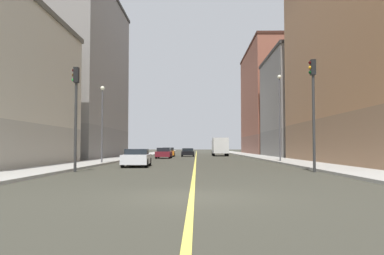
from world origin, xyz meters
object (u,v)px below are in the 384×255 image
building_left_mid (308,106)px  street_lamp_right_near (102,115)px  street_lamp_left_near (280,109)px  car_orange (168,152)px  traffic_light_right_near (76,104)px  car_white (137,158)px  building_right_midblock (70,75)px  building_left_far (275,101)px  car_black (188,152)px  traffic_light_left_near (313,100)px  car_maroon (164,153)px  building_left_near (382,47)px  box_truck (220,146)px

building_left_mid → street_lamp_right_near: (-24.12, -23.46, -3.28)m
street_lamp_left_near → car_orange: size_ratio=1.92×
traffic_light_right_near → street_lamp_right_near: street_lamp_right_near is taller
street_lamp_left_near → car_white: bearing=-147.6°
street_lamp_left_near → car_orange: 25.41m
traffic_light_right_near → building_left_mid: bearing=55.7°
building_left_mid → building_right_midblock: size_ratio=0.73×
building_left_far → car_black: (-17.44, -20.55, -10.13)m
building_left_mid → traffic_light_left_near: (-9.32, -33.94, -3.22)m
street_lamp_right_near → car_black: bearing=75.7°
traffic_light_right_near → car_maroon: (2.90, 26.90, -3.30)m
building_left_near → street_lamp_right_near: 24.85m
building_right_midblock → car_white: bearing=-60.6°
street_lamp_right_near → car_black: (6.67, 26.23, -3.51)m
car_orange → box_truck: (7.96, 4.16, 0.90)m
building_left_far → car_black: 28.79m
building_left_far → car_white: 55.89m
building_left_far → street_lamp_left_near: size_ratio=3.26×
car_white → car_maroon: bearing=89.3°
building_left_mid → building_left_far: building_left_far is taller
building_right_midblock → car_maroon: building_right_midblock is taller
building_right_midblock → car_maroon: size_ratio=5.43×
building_right_midblock → car_maroon: 15.82m
street_lamp_left_near → car_orange: street_lamp_left_near is taller
traffic_light_left_near → street_lamp_right_near: street_lamp_right_near is taller
street_lamp_left_near → building_left_far: bearing=79.1°
building_right_midblock → car_white: building_right_midblock is taller
traffic_light_right_near → building_left_near: bearing=25.5°
building_left_mid → box_truck: bearing=153.6°
building_left_mid → car_maroon: size_ratio=3.99×
car_white → box_truck: bearing=76.5°
car_black → car_maroon: (-2.79, -9.80, 0.04)m
traffic_light_left_near → car_orange: 37.74m
street_lamp_left_near → building_left_mid: bearing=67.4°
building_right_midblock → traffic_light_left_near: 36.42m
building_left_near → car_black: (-17.44, 25.68, -9.50)m
building_left_far → box_truck: 23.08m
street_lamp_right_near → car_white: size_ratio=1.41×
car_black → box_truck: (5.06, 3.38, 0.93)m
car_orange → car_black: 3.00m
street_lamp_left_near → box_truck: street_lamp_left_near is taller
building_right_midblock → building_left_near: bearing=-26.8°
building_left_far → traffic_light_left_near: (-9.32, -57.25, -6.55)m
building_left_near → car_white: 23.07m
traffic_light_left_near → traffic_light_right_near: (-13.82, -0.00, -0.24)m
building_left_far → traffic_light_right_near: building_left_far is taller
traffic_light_left_near → car_white: traffic_light_left_near is taller
building_left_near → car_black: building_left_near is taller
building_right_midblock → traffic_light_left_near: bearing=-49.9°
traffic_light_right_near → street_lamp_left_near: bearing=43.3°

